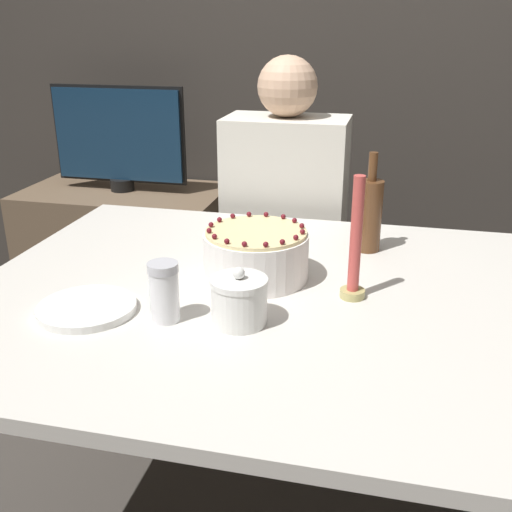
{
  "coord_description": "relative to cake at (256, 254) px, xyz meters",
  "views": [
    {
      "loc": [
        0.25,
        -1.18,
        1.29
      ],
      "look_at": [
        -0.04,
        0.07,
        0.78
      ],
      "focal_mm": 42.0,
      "sensor_mm": 36.0,
      "label": 1
    }
  ],
  "objects": [
    {
      "name": "dining_table",
      "position": [
        0.04,
        -0.07,
        -0.16
      ],
      "size": [
        1.34,
        1.07,
        0.73
      ],
      "color": "beige",
      "rests_on": "ground_plane"
    },
    {
      "name": "sugar_shaker",
      "position": [
        -0.13,
        -0.25,
        0.0
      ],
      "size": [
        0.06,
        0.06,
        0.12
      ],
      "color": "white",
      "rests_on": "dining_table"
    },
    {
      "name": "side_cabinet",
      "position": [
        -0.83,
        1.04,
        -0.48
      ],
      "size": [
        0.85,
        0.49,
        0.61
      ],
      "color": "brown",
      "rests_on": "ground_plane"
    },
    {
      "name": "bottle",
      "position": [
        0.24,
        0.24,
        0.04
      ],
      "size": [
        0.06,
        0.06,
        0.26
      ],
      "color": "brown",
      "rests_on": "dining_table"
    },
    {
      "name": "plate_stack",
      "position": [
        -0.3,
        -0.25,
        -0.05
      ],
      "size": [
        0.2,
        0.2,
        0.02
      ],
      "color": "white",
      "rests_on": "dining_table"
    },
    {
      "name": "cake",
      "position": [
        0.0,
        0.0,
        0.0
      ],
      "size": [
        0.24,
        0.24,
        0.13
      ],
      "color": "white",
      "rests_on": "dining_table"
    },
    {
      "name": "sugar_bowl",
      "position": [
        0.02,
        -0.23,
        -0.01
      ],
      "size": [
        0.11,
        0.11,
        0.12
      ],
      "color": "white",
      "rests_on": "dining_table"
    },
    {
      "name": "candle",
      "position": [
        0.23,
        -0.06,
        0.05
      ],
      "size": [
        0.05,
        0.05,
        0.27
      ],
      "color": "tan",
      "rests_on": "dining_table"
    },
    {
      "name": "wall_behind",
      "position": [
        0.04,
        1.33,
        0.51
      ],
      "size": [
        8.0,
        0.05,
        2.6
      ],
      "color": "#38332D",
      "rests_on": "ground_plane"
    },
    {
      "name": "person_man_blue_shirt",
      "position": [
        -0.05,
        0.67,
        -0.27
      ],
      "size": [
        0.4,
        0.34,
        1.19
      ],
      "rotation": [
        0.0,
        0.0,
        3.14
      ],
      "color": "#595960",
      "rests_on": "ground_plane"
    },
    {
      "name": "tv_monitor",
      "position": [
        -0.83,
        1.04,
        0.05
      ],
      "size": [
        0.57,
        0.1,
        0.44
      ],
      "color": "black",
      "rests_on": "side_cabinet"
    }
  ]
}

